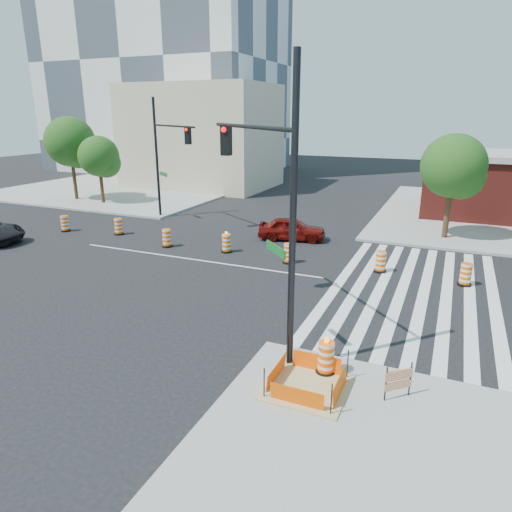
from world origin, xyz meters
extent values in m
plane|color=black|center=(0.00, 0.00, 0.00)|extent=(120.00, 120.00, 0.00)
cube|color=gray|center=(-18.00, 18.00, 0.07)|extent=(22.00, 22.00, 0.15)
cube|color=silver|center=(7.80, 0.00, 0.01)|extent=(0.45, 13.50, 0.01)
cube|color=silver|center=(8.70, 0.00, 0.01)|extent=(0.45, 13.50, 0.01)
cube|color=silver|center=(9.60, 0.00, 0.01)|extent=(0.45, 13.50, 0.01)
cube|color=silver|center=(10.50, 0.00, 0.01)|extent=(0.45, 13.50, 0.01)
cube|color=silver|center=(11.40, 0.00, 0.01)|extent=(0.45, 13.50, 0.01)
cube|color=silver|center=(12.30, 0.00, 0.01)|extent=(0.45, 13.50, 0.01)
cube|color=silver|center=(13.20, 0.00, 0.01)|extent=(0.45, 13.50, 0.01)
cube|color=silver|center=(14.10, 0.00, 0.01)|extent=(0.45, 13.50, 0.01)
cube|color=silver|center=(0.00, 0.00, 0.01)|extent=(14.00, 0.12, 0.01)
cube|color=tan|center=(9.00, -9.00, 0.17)|extent=(2.20, 2.20, 0.05)
cube|color=#EE5504|center=(9.00, -9.90, 0.43)|extent=(1.44, 0.02, 0.55)
cube|color=#EE5504|center=(9.00, -8.10, 0.43)|extent=(1.44, 0.02, 0.55)
cube|color=#EE5504|center=(8.10, -9.00, 0.43)|extent=(0.02, 1.44, 0.55)
cube|color=#EE5504|center=(9.90, -9.00, 0.43)|extent=(0.02, 1.44, 0.55)
cylinder|color=black|center=(8.10, -9.90, 0.60)|extent=(0.04, 0.04, 0.90)
cylinder|color=black|center=(9.90, -9.90, 0.60)|extent=(0.04, 0.04, 0.90)
cylinder|color=black|center=(8.10, -8.10, 0.60)|extent=(0.04, 0.04, 0.90)
cylinder|color=black|center=(9.90, -8.10, 0.60)|extent=(0.04, 0.04, 0.90)
cube|color=#C2B694|center=(-12.00, 22.00, 5.00)|extent=(14.00, 10.00, 10.00)
imported|color=#600B08|center=(3.41, 5.72, 0.68)|extent=(4.27, 2.50, 1.36)
cylinder|color=black|center=(8.13, -7.99, 4.52)|extent=(0.20, 0.20, 8.75)
cylinder|color=black|center=(5.78, -5.70, 6.93)|extent=(4.79, 4.67, 0.13)
cube|color=black|center=(4.14, -4.10, 6.38)|extent=(0.35, 0.31, 1.09)
sphere|color=#FF0C0C|center=(4.14, -4.28, 6.76)|extent=(0.20, 0.20, 0.20)
cube|color=#0C591E|center=(7.35, -7.22, 3.43)|extent=(0.97, 0.95, 0.27)
cylinder|color=black|center=(-7.53, 7.82, 4.26)|extent=(0.18, 0.18, 8.21)
cylinder|color=black|center=(-4.94, 6.15, 6.52)|extent=(5.25, 3.43, 0.12)
cube|color=black|center=(-3.13, 4.99, 6.00)|extent=(0.33, 0.29, 1.03)
sphere|color=#FF0C0C|center=(-3.13, 4.81, 6.36)|extent=(0.18, 0.18, 0.18)
cube|color=#0C591E|center=(-6.67, 7.26, 3.23)|extent=(1.06, 0.70, 0.26)
cylinder|color=black|center=(9.27, -8.09, 0.20)|extent=(0.58, 0.58, 0.10)
cylinder|color=#FF5F05|center=(9.27, -8.09, 0.68)|extent=(0.46, 0.46, 0.92)
sphere|color=#FF990C|center=(9.27, -8.09, 1.21)|extent=(0.15, 0.15, 0.15)
cube|color=#FF5F05|center=(11.32, -8.49, 0.84)|extent=(0.65, 0.59, 0.28)
cube|color=#FF5F05|center=(11.32, -8.49, 0.52)|extent=(0.65, 0.59, 0.22)
cylinder|color=black|center=(11.04, -8.74, 0.64)|extent=(0.04, 0.04, 0.99)
cylinder|color=black|center=(11.60, -8.24, 0.64)|extent=(0.04, 0.04, 0.99)
cylinder|color=#382314|center=(-18.04, 10.37, 2.22)|extent=(0.30, 0.30, 4.43)
sphere|color=#1B4513|center=(-18.04, 10.37, 4.98)|extent=(4.15, 4.15, 4.15)
sphere|color=#1B4513|center=(-17.57, 10.65, 4.29)|extent=(3.05, 3.05, 3.05)
sphere|color=#1B4513|center=(-18.41, 10.19, 4.57)|extent=(2.77, 2.77, 2.77)
cylinder|color=#382314|center=(-14.78, 10.01, 1.75)|extent=(0.28, 0.28, 3.50)
sphere|color=#1B4513|center=(-14.78, 10.01, 3.93)|extent=(3.28, 3.28, 3.28)
sphere|color=#1B4513|center=(-14.34, 10.28, 3.39)|extent=(2.40, 2.40, 2.40)
sphere|color=#1B4513|center=(-15.13, 9.84, 3.61)|extent=(2.19, 2.19, 2.19)
cylinder|color=#382314|center=(11.86, 9.48, 1.96)|extent=(0.33, 0.33, 3.92)
sphere|color=#1B4513|center=(11.86, 9.48, 4.41)|extent=(3.67, 3.67, 3.67)
sphere|color=#1B4513|center=(12.37, 9.79, 3.80)|extent=(2.69, 2.69, 2.69)
sphere|color=#1B4513|center=(11.45, 9.27, 4.04)|extent=(2.45, 2.45, 2.45)
cylinder|color=black|center=(-10.69, 1.82, 0.05)|extent=(0.60, 0.60, 0.10)
cylinder|color=#FF5F05|center=(-10.69, 1.82, 0.55)|extent=(0.48, 0.48, 0.95)
cylinder|color=black|center=(-6.98, 2.54, 0.05)|extent=(0.60, 0.60, 0.10)
cylinder|color=#FF5F05|center=(-6.98, 2.54, 0.55)|extent=(0.48, 0.48, 0.95)
cylinder|color=black|center=(-2.63, 1.44, 0.05)|extent=(0.60, 0.60, 0.10)
cylinder|color=#FF5F05|center=(-2.63, 1.44, 0.55)|extent=(0.48, 0.48, 0.95)
cylinder|color=black|center=(0.97, 1.87, 0.05)|extent=(0.60, 0.60, 0.10)
cylinder|color=#FF5F05|center=(0.97, 1.87, 0.55)|extent=(0.48, 0.48, 0.95)
sphere|color=#FF990C|center=(0.97, 1.87, 1.10)|extent=(0.16, 0.16, 0.16)
cylinder|color=black|center=(4.72, 1.46, 0.05)|extent=(0.60, 0.60, 0.10)
cylinder|color=#FF5F05|center=(4.72, 1.46, 0.55)|extent=(0.48, 0.48, 0.95)
cylinder|color=black|center=(9.24, 1.93, 0.05)|extent=(0.60, 0.60, 0.10)
cylinder|color=#FF5F05|center=(9.24, 1.93, 0.55)|extent=(0.48, 0.48, 0.95)
cylinder|color=black|center=(12.98, 1.60, 0.05)|extent=(0.60, 0.60, 0.10)
cylinder|color=#FF5F05|center=(12.98, 1.60, 0.55)|extent=(0.48, 0.48, 0.95)
camera|label=1|loc=(12.05, -19.50, 7.38)|focal=32.00mm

